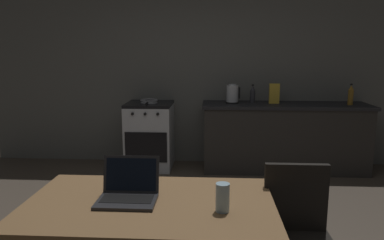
% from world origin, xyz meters
% --- Properties ---
extents(back_wall, '(6.40, 0.10, 2.75)m').
position_xyz_m(back_wall, '(0.30, 2.56, 1.38)').
color(back_wall, '#5B5C57').
rests_on(back_wall, ground_plane).
extents(kitchen_counter, '(2.16, 0.64, 0.89)m').
position_xyz_m(kitchen_counter, '(1.20, 2.21, 0.45)').
color(kitchen_counter, '#282623').
rests_on(kitchen_counter, ground_plane).
extents(stove_oven, '(0.60, 0.62, 0.89)m').
position_xyz_m(stove_oven, '(-0.59, 2.20, 0.44)').
color(stove_oven, '#B7BABF').
rests_on(stove_oven, ground_plane).
extents(dining_table, '(1.37, 0.82, 0.75)m').
position_xyz_m(dining_table, '(-0.09, -0.73, 0.68)').
color(dining_table, brown).
rests_on(dining_table, ground_plane).
extents(chair, '(0.40, 0.40, 0.90)m').
position_xyz_m(chair, '(0.76, -0.58, 0.52)').
color(chair, black).
rests_on(chair, ground_plane).
extents(laptop, '(0.32, 0.27, 0.22)m').
position_xyz_m(laptop, '(-0.21, -0.72, 0.79)').
color(laptop, '#232326').
rests_on(laptop, dining_table).
extents(electric_kettle, '(0.18, 0.16, 0.25)m').
position_xyz_m(electric_kettle, '(0.51, 2.21, 1.01)').
color(electric_kettle, black).
rests_on(electric_kettle, kitchen_counter).
extents(bottle, '(0.07, 0.07, 0.27)m').
position_xyz_m(bottle, '(2.00, 2.16, 1.02)').
color(bottle, '#8C601E').
rests_on(bottle, kitchen_counter).
extents(frying_pan, '(0.24, 0.41, 0.05)m').
position_xyz_m(frying_pan, '(-0.59, 2.18, 0.91)').
color(frying_pan, gray).
rests_on(frying_pan, stove_oven).
extents(drinking_glass, '(0.07, 0.07, 0.15)m').
position_xyz_m(drinking_glass, '(0.31, -0.84, 0.82)').
color(drinking_glass, '#99B7C6').
rests_on(drinking_glass, dining_table).
extents(cereal_box, '(0.13, 0.05, 0.26)m').
position_xyz_m(cereal_box, '(1.05, 2.23, 1.02)').
color(cereal_box, gold).
rests_on(cereal_box, kitchen_counter).
extents(bottle_b, '(0.07, 0.07, 0.24)m').
position_xyz_m(bottle_b, '(0.78, 2.29, 1.00)').
color(bottle_b, '#2D2D33').
rests_on(bottle_b, kitchen_counter).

